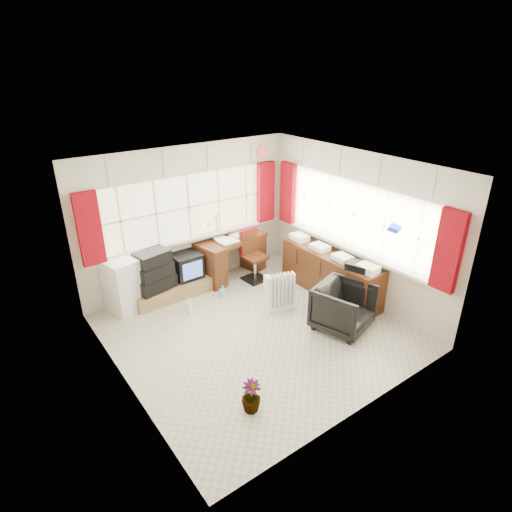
{
  "coord_description": "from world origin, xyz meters",
  "views": [
    {
      "loc": [
        -3.19,
        -4.36,
        3.77
      ],
      "look_at": [
        0.39,
        0.55,
        0.95
      ],
      "focal_mm": 30.0,
      "sensor_mm": 36.0,
      "label": 1
    }
  ],
  "objects": [
    {
      "name": "office_chair",
      "position": [
        1.11,
        -0.69,
        0.36
      ],
      "size": [
        0.97,
        0.98,
        0.72
      ],
      "primitive_type": "imported",
      "rotation": [
        0.0,
        0.0,
        0.3
      ],
      "color": "black",
      "rests_on": "ground"
    },
    {
      "name": "room_walls",
      "position": [
        0.0,
        0.0,
        1.5
      ],
      "size": [
        4.0,
        4.0,
        4.0
      ],
      "color": "beige",
      "rests_on": "ground"
    },
    {
      "name": "hifi_stack",
      "position": [
        -0.86,
        1.71,
        0.57
      ],
      "size": [
        0.72,
        0.53,
        0.68
      ],
      "color": "black",
      "rests_on": "tv_bench"
    },
    {
      "name": "ground",
      "position": [
        0.0,
        0.0,
        0.0
      ],
      "size": [
        4.0,
        4.0,
        0.0
      ],
      "primitive_type": "plane",
      "color": "beige",
      "rests_on": "ground"
    },
    {
      "name": "window_back",
      "position": [
        0.0,
        1.94,
        0.95
      ],
      "size": [
        3.7,
        0.12,
        3.6
      ],
      "color": "#FFF7C9",
      "rests_on": "room_walls"
    },
    {
      "name": "task_chair",
      "position": [
        0.96,
        1.47,
        0.51
      ],
      "size": [
        0.42,
        0.44,
        0.95
      ],
      "color": "black",
      "rests_on": "ground"
    },
    {
      "name": "tv_bench",
      "position": [
        -0.55,
        1.72,
        0.12
      ],
      "size": [
        1.4,
        0.5,
        0.25
      ],
      "primitive_type": "cube",
      "color": "#94764A",
      "rests_on": "ground"
    },
    {
      "name": "desk_lamp",
      "position": [
        0.53,
        1.96,
        1.09
      ],
      "size": [
        0.17,
        0.14,
        0.47
      ],
      "color": "#DCBF09",
      "rests_on": "desk"
    },
    {
      "name": "desk",
      "position": [
        0.72,
        1.8,
        0.42
      ],
      "size": [
        1.42,
        0.88,
        0.8
      ],
      "color": "#522813",
      "rests_on": "ground"
    },
    {
      "name": "window_right",
      "position": [
        1.94,
        0.0,
        0.95
      ],
      "size": [
        0.12,
        3.7,
        3.6
      ],
      "color": "#FFF7C9",
      "rests_on": "room_walls"
    },
    {
      "name": "spray_bottle_b",
      "position": [
        0.14,
        1.2,
        0.1
      ],
      "size": [
        0.1,
        0.1,
        0.21
      ],
      "primitive_type": "imported",
      "rotation": [
        0.0,
        0.0,
        0.05
      ],
      "color": "#89CDCA",
      "rests_on": "ground"
    },
    {
      "name": "credenza",
      "position": [
        1.73,
        0.2,
        0.39
      ],
      "size": [
        0.5,
        2.0,
        0.85
      ],
      "color": "#522813",
      "rests_on": "ground"
    },
    {
      "name": "mini_fridge",
      "position": [
        -1.34,
        1.8,
        0.45
      ],
      "size": [
        0.64,
        0.64,
        0.89
      ],
      "color": "white",
      "rests_on": "ground"
    },
    {
      "name": "file_tray",
      "position": [
        1.64,
        -0.45,
        0.81
      ],
      "size": [
        0.36,
        0.41,
        0.11
      ],
      "primitive_type": "cube",
      "rotation": [
        0.0,
        0.0,
        0.35
      ],
      "color": "black",
      "rests_on": "credenza"
    },
    {
      "name": "flower_vase",
      "position": [
        -0.99,
        -1.25,
        0.21
      ],
      "size": [
        0.27,
        0.27,
        0.41
      ],
      "primitive_type": "imported",
      "rotation": [
        0.0,
        0.0,
        -0.17
      ],
      "color": "black",
      "rests_on": "ground"
    },
    {
      "name": "crt_tv",
      "position": [
        -0.22,
        1.78,
        0.47
      ],
      "size": [
        0.49,
        0.47,
        0.44
      ],
      "color": "black",
      "rests_on": "tv_bench"
    },
    {
      "name": "radiator",
      "position": [
        0.67,
        0.25,
        0.27
      ],
      "size": [
        0.48,
        0.3,
        0.66
      ],
      "color": "white",
      "rests_on": "ground"
    },
    {
      "name": "overhead_cabinets",
      "position": [
        0.98,
        0.98,
        2.25
      ],
      "size": [
        3.98,
        3.98,
        0.48
      ],
      "color": "beige",
      "rests_on": "room_walls"
    },
    {
      "name": "curtains",
      "position": [
        0.92,
        0.93,
        1.46
      ],
      "size": [
        3.83,
        3.83,
        1.15
      ],
      "color": "#9A080F",
      "rests_on": "room_walls"
    },
    {
      "name": "spray_bottle_a",
      "position": [
        -0.57,
        1.08,
        0.13
      ],
      "size": [
        0.14,
        0.14,
        0.27
      ],
      "primitive_type": "imported",
      "rotation": [
        0.0,
        0.0,
        0.55
      ],
      "color": "white",
      "rests_on": "ground"
    }
  ]
}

